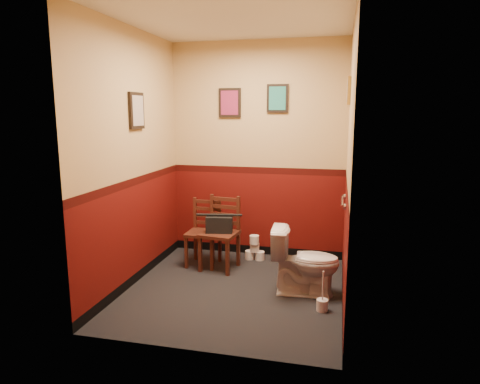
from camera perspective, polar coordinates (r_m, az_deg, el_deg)
name	(u,v)px	position (r m, az deg, el deg)	size (l,w,h in m)	color
floor	(235,290)	(4.60, -0.73, -12.91)	(2.20, 2.40, 0.00)	black
ceiling	(234,18)	(4.31, -0.82, 22.18)	(2.20, 2.40, 0.00)	silver
wall_back	(257,151)	(5.41, 2.31, 5.45)	(2.20, 2.70, 0.00)	#530D0A
wall_front	(194,180)	(3.11, -6.13, 1.56)	(2.20, 2.70, 0.00)	#530D0A
wall_left	(133,159)	(4.64, -14.12, 4.27)	(2.40, 2.70, 0.00)	#530D0A
wall_right	(348,165)	(4.12, 14.26, 3.52)	(2.40, 2.70, 0.00)	#530D0A
grab_bar	(343,201)	(4.43, 13.58, -1.22)	(0.05, 0.56, 0.06)	silver
framed_print_back_a	(230,103)	(5.45, -1.38, 11.80)	(0.28, 0.04, 0.36)	black
framed_print_back_b	(277,98)	(5.33, 5.02, 12.33)	(0.26, 0.04, 0.34)	black
framed_print_left	(137,111)	(4.69, -13.61, 10.49)	(0.04, 0.30, 0.38)	black
framed_print_right	(349,91)	(4.70, 14.29, 12.90)	(0.04, 0.34, 0.28)	olive
toilet	(305,262)	(4.45, 8.69, -9.17)	(0.39, 0.69, 0.68)	white
toilet_brush	(322,304)	(4.21, 10.91, -14.48)	(0.11, 0.11, 0.39)	silver
chair_left	(204,232)	(5.23, -4.81, -5.37)	(0.38, 0.38, 0.80)	#4E2217
chair_right	(221,233)	(5.08, -2.59, -5.46)	(0.45, 0.45, 0.86)	#4E2217
handbag	(219,224)	(5.02, -2.77, -4.31)	(0.33, 0.20, 0.22)	black
tp_stack	(255,249)	(5.43, 1.96, -7.66)	(0.25, 0.15, 0.32)	silver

